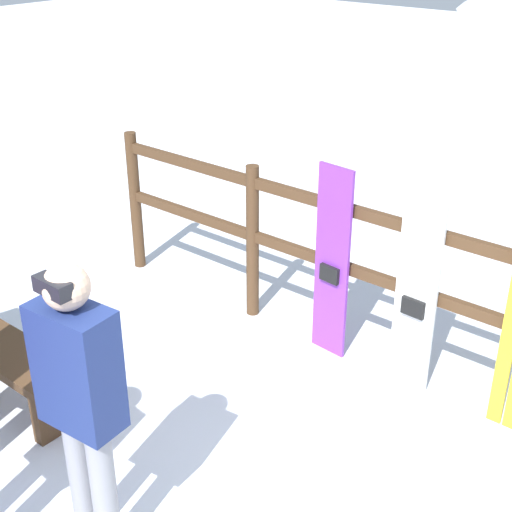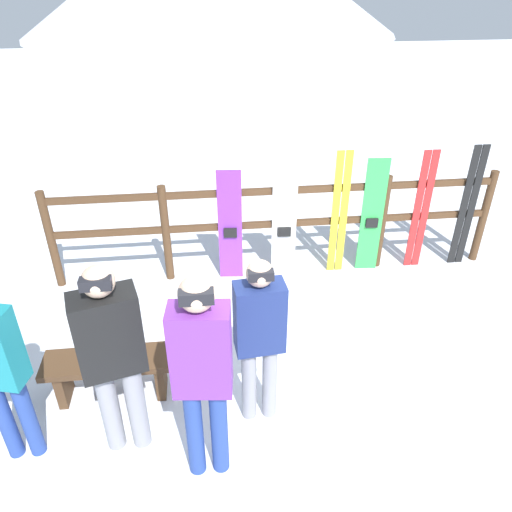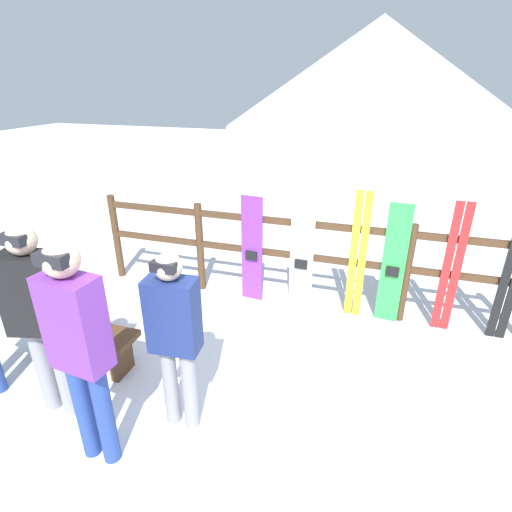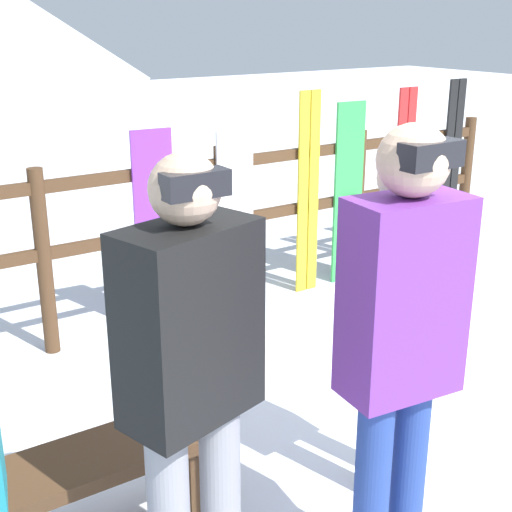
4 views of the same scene
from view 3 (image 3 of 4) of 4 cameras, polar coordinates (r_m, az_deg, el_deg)
name	(u,v)px [view 3 (image 3 of 4)]	position (r m, az deg, el deg)	size (l,w,h in m)	color
ground_plane	(242,419)	(3.80, -2.05, -22.24)	(40.00, 40.00, 0.00)	white
mountain_backdrop	(378,73)	(26.57, 17.06, 23.73)	(18.00, 18.00, 6.00)	silver
fence	(296,252)	(5.06, 5.74, 0.60)	(5.44, 0.10, 1.25)	#4C331E
bench	(83,339)	(4.50, -23.53, -10.85)	(1.16, 0.36, 0.44)	#4C331E
person_navy	(174,332)	(3.23, -11.57, -10.53)	(0.41, 0.25, 1.61)	gray
person_black	(39,312)	(3.70, -28.54, -7.04)	(0.52, 0.37, 1.76)	gray
person_purple	(79,342)	(3.06, -23.99, -11.19)	(0.43, 0.27, 1.83)	navy
snowboard_purple	(252,250)	(5.16, -0.58, 0.84)	(0.29, 0.07, 1.43)	purple
snowboard_white	(302,259)	(5.02, 6.52, -0.39)	(0.29, 0.06, 1.36)	white
ski_pair_yellow	(358,256)	(4.91, 14.35, -0.03)	(0.20, 0.02, 1.61)	yellow
snowboard_green	(393,265)	(4.93, 19.02, -1.27)	(0.27, 0.07, 1.49)	green
ski_pair_red	(451,269)	(4.99, 26.14, -1.68)	(0.19, 0.02, 1.57)	red
ski_pair_black	(512,275)	(5.12, 32.73, -2.26)	(0.20, 0.02, 1.61)	black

